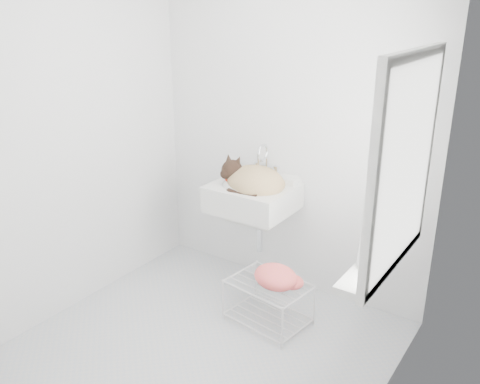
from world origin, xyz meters
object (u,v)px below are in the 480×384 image
Objects in this scene: sink at (253,185)px; bottle_b at (375,260)px; wire_rack at (268,303)px; bottle_c at (390,243)px; bottle_a at (367,268)px; cat at (253,181)px.

bottle_b is at bearing -28.19° from sink.
bottle_c reaches higher than wire_rack.
cat is at bearing 148.14° from bottle_a.
sink is at bearing 161.86° from bottle_c.
bottle_b is at bearing -19.12° from cat.
bottle_c is at bearing -8.88° from cat.
bottle_a is at bearing -90.00° from bottle_c.
wire_rack is 2.12× the size of bottle_a.
sink is 2.38× the size of bottle_a.
sink is 0.84m from wire_rack.
cat is 2.81× the size of bottle_b.
wire_rack is 2.64× the size of bottle_c.
bottle_b is at bearing -20.01° from wire_rack.
bottle_a is 0.11m from bottle_b.
bottle_b is 0.89× the size of bottle_c.
cat reaches higher than bottle_a.
bottle_a is at bearing -90.00° from bottle_b.
bottle_c is (0.80, -0.05, 0.70)m from wire_rack.
cat is 1.99× the size of bottle_a.
bottle_a is (0.80, -0.40, 0.70)m from wire_rack.
bottle_a reaches higher than bottle_b.
bottle_c is (1.13, -0.36, -0.04)m from cat.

